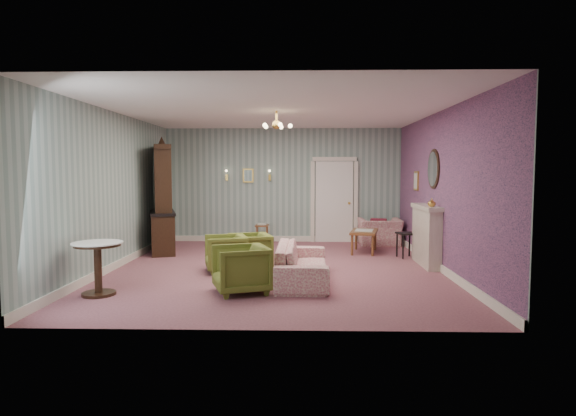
{
  "coord_description": "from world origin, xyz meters",
  "views": [
    {
      "loc": [
        0.44,
        -8.84,
        1.8
      ],
      "look_at": [
        0.2,
        0.4,
        1.1
      ],
      "focal_mm": 30.04,
      "sensor_mm": 36.0,
      "label": 1
    }
  ],
  "objects_px": {
    "dresser": "(162,196)",
    "pedestal_table": "(98,268)",
    "sofa_chintz": "(302,257)",
    "olive_chair_a": "(241,267)",
    "coffee_table": "(364,241)",
    "wingback_chair": "(380,227)",
    "side_table_black": "(406,245)",
    "olive_chair_b": "(226,251)",
    "fireplace": "(426,235)",
    "olive_chair_c": "(250,250)"
  },
  "relations": [
    {
      "from": "wingback_chair",
      "to": "fireplace",
      "type": "distance_m",
      "value": 2.56
    },
    {
      "from": "olive_chair_c",
      "to": "side_table_black",
      "type": "xyz_separation_m",
      "value": [
        3.14,
        1.28,
        -0.1
      ]
    },
    {
      "from": "olive_chair_b",
      "to": "olive_chair_c",
      "type": "xyz_separation_m",
      "value": [
        0.42,
        0.16,
        0.01
      ]
    },
    {
      "from": "olive_chair_b",
      "to": "fireplace",
      "type": "relative_size",
      "value": 0.52
    },
    {
      "from": "olive_chair_b",
      "to": "side_table_black",
      "type": "xyz_separation_m",
      "value": [
        3.56,
        1.44,
        -0.1
      ]
    },
    {
      "from": "sofa_chintz",
      "to": "dresser",
      "type": "xyz_separation_m",
      "value": [
        -3.12,
        2.8,
        0.85
      ]
    },
    {
      "from": "side_table_black",
      "to": "wingback_chair",
      "type": "bearing_deg",
      "value": 98.76
    },
    {
      "from": "wingback_chair",
      "to": "coffee_table",
      "type": "bearing_deg",
      "value": 64.62
    },
    {
      "from": "coffee_table",
      "to": "side_table_black",
      "type": "xyz_separation_m",
      "value": [
        0.8,
        -0.64,
        0.02
      ]
    },
    {
      "from": "wingback_chair",
      "to": "dresser",
      "type": "height_order",
      "value": "dresser"
    },
    {
      "from": "dresser",
      "to": "coffee_table",
      "type": "relative_size",
      "value": 2.56
    },
    {
      "from": "sofa_chintz",
      "to": "side_table_black",
      "type": "bearing_deg",
      "value": -44.17
    },
    {
      "from": "side_table_black",
      "to": "olive_chair_b",
      "type": "bearing_deg",
      "value": -157.9
    },
    {
      "from": "olive_chair_c",
      "to": "olive_chair_b",
      "type": "bearing_deg",
      "value": -86.02
    },
    {
      "from": "pedestal_table",
      "to": "olive_chair_b",
      "type": "bearing_deg",
      "value": 47.12
    },
    {
      "from": "olive_chair_a",
      "to": "olive_chair_b",
      "type": "xyz_separation_m",
      "value": [
        -0.46,
        1.53,
        -0.03
      ]
    },
    {
      "from": "sofa_chintz",
      "to": "pedestal_table",
      "type": "height_order",
      "value": "sofa_chintz"
    },
    {
      "from": "olive_chair_c",
      "to": "fireplace",
      "type": "distance_m",
      "value": 3.4
    },
    {
      "from": "olive_chair_a",
      "to": "pedestal_table",
      "type": "height_order",
      "value": "pedestal_table"
    },
    {
      "from": "pedestal_table",
      "to": "olive_chair_a",
      "type": "bearing_deg",
      "value": 5.22
    },
    {
      "from": "wingback_chair",
      "to": "coffee_table",
      "type": "height_order",
      "value": "wingback_chair"
    },
    {
      "from": "dresser",
      "to": "pedestal_table",
      "type": "height_order",
      "value": "dresser"
    },
    {
      "from": "olive_chair_b",
      "to": "olive_chair_c",
      "type": "height_order",
      "value": "olive_chair_c"
    },
    {
      "from": "sofa_chintz",
      "to": "coffee_table",
      "type": "xyz_separation_m",
      "value": [
        1.38,
        2.82,
        -0.16
      ]
    },
    {
      "from": "fireplace",
      "to": "olive_chair_a",
      "type": "bearing_deg",
      "value": -146.22
    },
    {
      "from": "olive_chair_a",
      "to": "olive_chair_c",
      "type": "distance_m",
      "value": 1.69
    },
    {
      "from": "sofa_chintz",
      "to": "olive_chair_a",
      "type": "bearing_deg",
      "value": 131.9
    },
    {
      "from": "wingback_chair",
      "to": "dresser",
      "type": "distance_m",
      "value": 5.22
    },
    {
      "from": "wingback_chair",
      "to": "dresser",
      "type": "relative_size",
      "value": 0.4
    },
    {
      "from": "coffee_table",
      "to": "side_table_black",
      "type": "height_order",
      "value": "side_table_black"
    },
    {
      "from": "wingback_chair",
      "to": "side_table_black",
      "type": "bearing_deg",
      "value": 98.8
    },
    {
      "from": "wingback_chair",
      "to": "side_table_black",
      "type": "height_order",
      "value": "wingback_chair"
    },
    {
      "from": "olive_chair_b",
      "to": "side_table_black",
      "type": "distance_m",
      "value": 3.84
    },
    {
      "from": "olive_chair_c",
      "to": "pedestal_table",
      "type": "height_order",
      "value": "pedestal_table"
    },
    {
      "from": "olive_chair_b",
      "to": "fireplace",
      "type": "bearing_deg",
      "value": 85.25
    },
    {
      "from": "coffee_table",
      "to": "olive_chair_a",
      "type": "bearing_deg",
      "value": -122.43
    },
    {
      "from": "olive_chair_c",
      "to": "side_table_black",
      "type": "bearing_deg",
      "value": 95.15
    },
    {
      "from": "olive_chair_a",
      "to": "coffee_table",
      "type": "relative_size",
      "value": 0.8
    },
    {
      "from": "olive_chair_a",
      "to": "wingback_chair",
      "type": "xyz_separation_m",
      "value": [
        2.82,
        4.72,
        0.05
      ]
    },
    {
      "from": "olive_chair_b",
      "to": "dresser",
      "type": "relative_size",
      "value": 0.29
    },
    {
      "from": "coffee_table",
      "to": "fireplace",
      "type": "bearing_deg",
      "value": -54.46
    },
    {
      "from": "olive_chair_a",
      "to": "wingback_chair",
      "type": "bearing_deg",
      "value": 129.65
    },
    {
      "from": "olive_chair_a",
      "to": "fireplace",
      "type": "bearing_deg",
      "value": 104.3
    },
    {
      "from": "wingback_chair",
      "to": "coffee_table",
      "type": "relative_size",
      "value": 1.02
    },
    {
      "from": "olive_chair_a",
      "to": "olive_chair_c",
      "type": "bearing_deg",
      "value": 162.1
    },
    {
      "from": "olive_chair_a",
      "to": "coffee_table",
      "type": "height_order",
      "value": "olive_chair_a"
    },
    {
      "from": "olive_chair_a",
      "to": "coffee_table",
      "type": "distance_m",
      "value": 4.29
    },
    {
      "from": "olive_chair_b",
      "to": "olive_chair_c",
      "type": "distance_m",
      "value": 0.45
    },
    {
      "from": "wingback_chair",
      "to": "side_table_black",
      "type": "xyz_separation_m",
      "value": [
        0.27,
        -1.75,
        -0.17
      ]
    },
    {
      "from": "olive_chair_c",
      "to": "fireplace",
      "type": "height_order",
      "value": "fireplace"
    }
  ]
}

